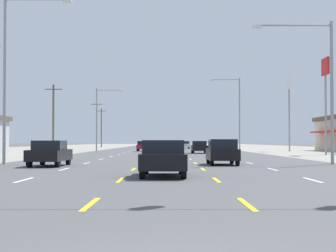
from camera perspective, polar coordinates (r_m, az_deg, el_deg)
The scene contains 20 objects.
ground_plane at distance 71.07m, azimuth -0.19°, elevation -2.78°, with size 572.00×572.00×0.00m, color #4C4C4F.
lane_markings at distance 109.56m, azimuth -0.19°, elevation -2.38°, with size 10.64×227.60×0.01m.
sedan_center_turn_nearest at distance 21.68m, azimuth -0.70°, elevation -3.38°, with size 1.80×4.50×1.46m.
sedan_far_left_near at distance 31.34m, azimuth -12.65°, elevation -2.80°, with size 1.80×4.50×1.46m.
hatchback_inner_right_mid at distance 32.45m, azimuth 5.59°, elevation -2.75°, with size 1.72×3.90×1.54m.
sedan_inner_right_midfar at distance 63.40m, azimuth 3.13°, elevation -2.23°, with size 1.80×4.50×1.46m.
sedan_center_turn_far at distance 68.40m, azimuth -0.39°, elevation -2.19°, with size 1.80×4.50×1.46m.
sedan_inner_left_farther at distance 77.57m, azimuth -2.83°, elevation -2.12°, with size 1.80×4.50×1.46m.
sedan_center_turn_farthest at distance 99.68m, azimuth -0.23°, elevation -2.02°, with size 1.80×4.50×1.46m.
sedan_inner_right_distant_a at distance 104.59m, azimuth 1.61°, elevation -2.00°, with size 1.80×4.50×1.46m.
hatchback_inner_left_distant_b at distance 120.13m, azimuth -1.90°, elevation -1.94°, with size 1.72×3.90×1.54m.
pole_sign_right_row_1 at distance 58.62m, azimuth 16.19°, elevation 4.61°, with size 0.24×2.21×10.14m.
pole_sign_right_row_2 at distance 77.72m, azimuth 12.55°, elevation 3.29°, with size 0.24×2.29×10.52m.
streetlight_left_row_0 at distance 34.84m, azimuth -16.51°, elevation 6.07°, with size 4.24×0.26×10.50m.
streetlight_right_row_0 at distance 34.70m, azimuth 15.86°, elevation 4.84°, with size 4.98×0.26×8.89m.
streetlight_left_row_1 at distance 76.69m, azimuth -7.49°, elevation 1.20°, with size 3.87×0.26×8.95m.
streetlight_right_row_1 at distance 76.74m, azimuth 7.09°, elevation 1.83°, with size 4.37×0.26×10.45m.
utility_pole_left_row_1 at distance 70.08m, azimuth -12.29°, elevation 0.95°, with size 2.20×0.26×8.68m.
utility_pole_left_row_2 at distance 101.25m, azimuth -7.79°, elevation 0.22°, with size 2.20×0.26×8.96m.
utility_pole_left_row_3 at distance 126.78m, azimuth -7.30°, elevation -0.11°, with size 2.20×0.26×9.14m.
Camera 1 is at (-0.01, -5.05, 1.41)m, focal length 57.38 mm.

